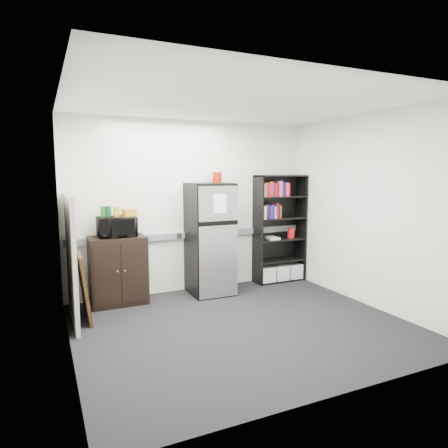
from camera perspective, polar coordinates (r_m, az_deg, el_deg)
name	(u,v)px	position (r m, az deg, el deg)	size (l,w,h in m)	color
floor	(242,325)	(5.16, 2.64, -14.23)	(4.00, 4.00, 0.00)	black
wall_back	(193,207)	(6.42, -4.48, 2.48)	(4.00, 0.02, 2.70)	white
wall_right	(368,211)	(6.01, 19.93, 1.72)	(0.02, 3.50, 2.70)	white
wall_left	(66,228)	(4.29, -21.70, -0.50)	(0.02, 3.50, 2.70)	white
ceiling	(244,103)	(4.86, 2.84, 16.88)	(4.00, 3.50, 0.02)	white
electrical_raceway	(194,235)	(6.45, -4.35, -1.53)	(3.92, 0.05, 0.10)	gray
wall_note	(172,195)	(6.29, -7.48, 4.16)	(0.14, 0.00, 0.10)	white
bookshelf	(280,229)	(6.98, 7.94, -0.77)	(0.90, 0.34, 1.85)	black
cubicle_partition	(71,258)	(5.45, -21.00, -4.61)	(0.06, 1.30, 1.62)	#A29B90
cabinet	(118,270)	(6.00, -14.90, -6.40)	(0.79, 0.52, 0.99)	black
microwave	(117,227)	(5.87, -15.08, -0.38)	(0.52, 0.35, 0.29)	black
snack_box_a	(103,212)	(5.85, -16.89, 1.69)	(0.07, 0.05, 0.15)	#275919
snack_box_b	(108,212)	(5.86, -16.23, 1.72)	(0.07, 0.05, 0.15)	#0C351B
snack_box_c	(117,212)	(5.88, -15.10, 1.73)	(0.07, 0.05, 0.14)	gold
snack_bag	(129,213)	(5.86, -13.37, 1.58)	(0.18, 0.10, 0.10)	#C37C13
refrigerator	(210,239)	(6.23, -2.00, -2.12)	(0.66, 0.68, 1.74)	black
coffee_can	(217,176)	(6.34, -1.01, 6.84)	(0.15, 0.15, 0.20)	#9B1207
framed_poster	(84,286)	(5.51, -19.41, -8.39)	(0.13, 0.69, 0.88)	black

